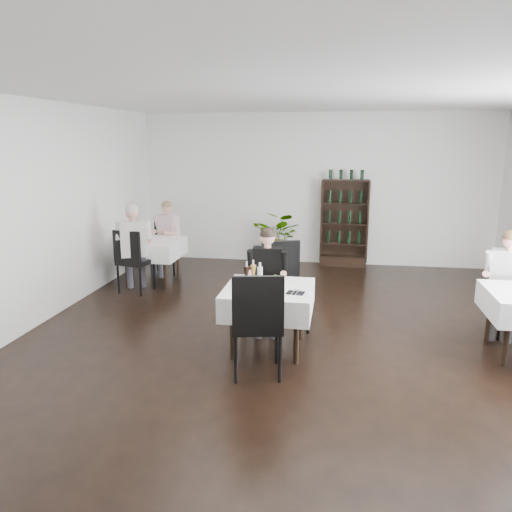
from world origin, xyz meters
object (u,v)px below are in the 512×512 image
(potted_tree, at_px, (279,238))
(diner_main, at_px, (267,272))
(main_table, at_px, (269,299))
(wine_shelf, at_px, (344,224))

(potted_tree, xyz_separation_m, diner_main, (0.27, -3.60, 0.25))
(main_table, distance_m, potted_tree, 4.22)
(wine_shelf, distance_m, diner_main, 3.85)
(wine_shelf, relative_size, diner_main, 1.28)
(wine_shelf, relative_size, potted_tree, 1.60)
(main_table, height_order, diner_main, diner_main)
(potted_tree, bearing_deg, diner_main, -85.79)
(wine_shelf, xyz_separation_m, main_table, (-0.90, -4.31, -0.23))
(potted_tree, distance_m, diner_main, 3.62)
(main_table, bearing_deg, potted_tree, 95.04)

